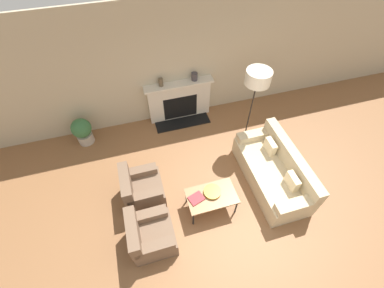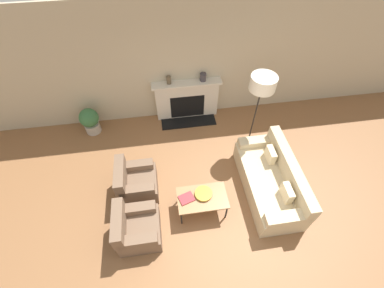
{
  "view_description": "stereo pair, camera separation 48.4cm",
  "coord_description": "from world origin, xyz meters",
  "px_view_note": "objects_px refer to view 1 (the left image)",
  "views": [
    {
      "loc": [
        -1.09,
        -1.76,
        4.69
      ],
      "look_at": [
        -0.1,
        1.65,
        0.45
      ],
      "focal_mm": 24.0,
      "sensor_mm": 36.0,
      "label": 1
    },
    {
      "loc": [
        -0.62,
        -1.87,
        4.69
      ],
      "look_at": [
        -0.1,
        1.65,
        0.45
      ],
      "focal_mm": 24.0,
      "sensor_mm": 36.0,
      "label": 2
    }
  ],
  "objects_px": {
    "book": "(196,198)",
    "bowl": "(212,192)",
    "coffee_table": "(211,196)",
    "mantel_vase_left": "(161,82)",
    "armchair_far": "(141,189)",
    "mantel_vase_center_left": "(194,77)",
    "armchair_near": "(150,235)",
    "potted_plant": "(82,131)",
    "couch": "(274,171)",
    "fireplace": "(179,101)",
    "floor_lamp": "(257,81)"
  },
  "relations": [
    {
      "from": "book",
      "to": "bowl",
      "type": "bearing_deg",
      "value": -10.4
    },
    {
      "from": "coffee_table",
      "to": "book",
      "type": "height_order",
      "value": "book"
    },
    {
      "from": "mantel_vase_left",
      "to": "coffee_table",
      "type": "bearing_deg",
      "value": -82.97
    },
    {
      "from": "armchair_far",
      "to": "bowl",
      "type": "relative_size",
      "value": 2.41
    },
    {
      "from": "coffee_table",
      "to": "book",
      "type": "relative_size",
      "value": 2.93
    },
    {
      "from": "coffee_table",
      "to": "mantel_vase_center_left",
      "type": "bearing_deg",
      "value": 80.19
    },
    {
      "from": "armchair_near",
      "to": "book",
      "type": "distance_m",
      "value": 1.03
    },
    {
      "from": "potted_plant",
      "to": "coffee_table",
      "type": "bearing_deg",
      "value": -46.88
    },
    {
      "from": "book",
      "to": "potted_plant",
      "type": "relative_size",
      "value": 0.47
    },
    {
      "from": "bowl",
      "to": "mantel_vase_left",
      "type": "relative_size",
      "value": 1.71
    },
    {
      "from": "couch",
      "to": "armchair_far",
      "type": "xyz_separation_m",
      "value": [
        -2.68,
        0.36,
        -0.01
      ]
    },
    {
      "from": "fireplace",
      "to": "bowl",
      "type": "xyz_separation_m",
      "value": [
        -0.05,
        -2.62,
        -0.02
      ]
    },
    {
      "from": "armchair_near",
      "to": "armchair_far",
      "type": "xyz_separation_m",
      "value": [
        0.0,
        0.95,
        0.0
      ]
    },
    {
      "from": "mantel_vase_center_left",
      "to": "armchair_near",
      "type": "bearing_deg",
      "value": -119.25
    },
    {
      "from": "armchair_far",
      "to": "mantel_vase_left",
      "type": "distance_m",
      "value": 2.43
    },
    {
      "from": "couch",
      "to": "armchair_near",
      "type": "distance_m",
      "value": 2.74
    },
    {
      "from": "armchair_near",
      "to": "mantel_vase_left",
      "type": "bearing_deg",
      "value": -16.55
    },
    {
      "from": "coffee_table",
      "to": "bowl",
      "type": "distance_m",
      "value": 0.1
    },
    {
      "from": "mantel_vase_left",
      "to": "potted_plant",
      "type": "distance_m",
      "value": 2.12
    },
    {
      "from": "fireplace",
      "to": "mantel_vase_center_left",
      "type": "height_order",
      "value": "mantel_vase_center_left"
    },
    {
      "from": "bowl",
      "to": "potted_plant",
      "type": "relative_size",
      "value": 0.48
    },
    {
      "from": "couch",
      "to": "fireplace",
      "type": "bearing_deg",
      "value": -150.8
    },
    {
      "from": "coffee_table",
      "to": "armchair_far",
      "type": "bearing_deg",
      "value": 153.97
    },
    {
      "from": "fireplace",
      "to": "floor_lamp",
      "type": "bearing_deg",
      "value": -43.68
    },
    {
      "from": "armchair_near",
      "to": "potted_plant",
      "type": "bearing_deg",
      "value": 20.78
    },
    {
      "from": "armchair_far",
      "to": "book",
      "type": "xyz_separation_m",
      "value": [
        0.94,
        -0.59,
        0.17
      ]
    },
    {
      "from": "fireplace",
      "to": "couch",
      "type": "relative_size",
      "value": 0.85
    },
    {
      "from": "couch",
      "to": "coffee_table",
      "type": "bearing_deg",
      "value": -80.59
    },
    {
      "from": "floor_lamp",
      "to": "mantel_vase_center_left",
      "type": "xyz_separation_m",
      "value": [
        -0.89,
        1.24,
        -0.55
      ]
    },
    {
      "from": "mantel_vase_left",
      "to": "mantel_vase_center_left",
      "type": "relative_size",
      "value": 1.04
    },
    {
      "from": "mantel_vase_left",
      "to": "armchair_far",
      "type": "bearing_deg",
      "value": -113.35
    },
    {
      "from": "armchair_near",
      "to": "mantel_vase_left",
      "type": "height_order",
      "value": "mantel_vase_left"
    },
    {
      "from": "armchair_near",
      "to": "fireplace",
      "type": "bearing_deg",
      "value": -23.47
    },
    {
      "from": "coffee_table",
      "to": "armchair_near",
      "type": "bearing_deg",
      "value": -164.48
    },
    {
      "from": "coffee_table",
      "to": "potted_plant",
      "type": "height_order",
      "value": "potted_plant"
    },
    {
      "from": "couch",
      "to": "coffee_table",
      "type": "relative_size",
      "value": 2.11
    },
    {
      "from": "armchair_far",
      "to": "book",
      "type": "distance_m",
      "value": 1.12
    },
    {
      "from": "couch",
      "to": "potted_plant",
      "type": "height_order",
      "value": "couch"
    },
    {
      "from": "fireplace",
      "to": "armchair_far",
      "type": "bearing_deg",
      "value": -122.3
    },
    {
      "from": "fireplace",
      "to": "couch",
      "type": "distance_m",
      "value": 2.8
    },
    {
      "from": "floor_lamp",
      "to": "book",
      "type": "bearing_deg",
      "value": -138.81
    },
    {
      "from": "fireplace",
      "to": "mantel_vase_left",
      "type": "distance_m",
      "value": 0.75
    },
    {
      "from": "armchair_far",
      "to": "potted_plant",
      "type": "height_order",
      "value": "armchair_far"
    },
    {
      "from": "armchair_near",
      "to": "bowl",
      "type": "height_order",
      "value": "armchair_near"
    },
    {
      "from": "bowl",
      "to": "floor_lamp",
      "type": "distance_m",
      "value": 2.27
    },
    {
      "from": "armchair_near",
      "to": "mantel_vase_left",
      "type": "xyz_separation_m",
      "value": [
        0.9,
        3.04,
        0.84
      ]
    },
    {
      "from": "book",
      "to": "mantel_vase_left",
      "type": "relative_size",
      "value": 1.66
    },
    {
      "from": "fireplace",
      "to": "floor_lamp",
      "type": "xyz_separation_m",
      "value": [
        1.28,
        -1.22,
        1.18
      ]
    },
    {
      "from": "armchair_far",
      "to": "coffee_table",
      "type": "bearing_deg",
      "value": -116.03
    },
    {
      "from": "floor_lamp",
      "to": "mantel_vase_center_left",
      "type": "relative_size",
      "value": 10.52
    }
  ]
}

